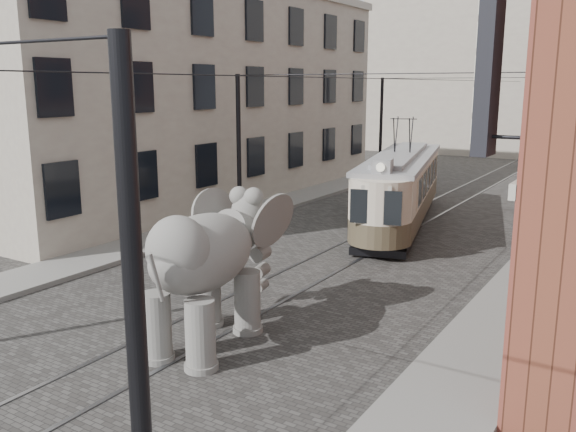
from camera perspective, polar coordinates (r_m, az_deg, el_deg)
The scene contains 9 objects.
ground at distance 17.01m, azimuth -1.33°, elevation -6.95°, with size 120.00×120.00×0.00m, color #413E3C.
tram_rails at distance 17.01m, azimuth -1.33°, elevation -6.92°, with size 1.54×80.00×0.02m, color slate, non-canonical shape.
sidewalk_right at distance 14.77m, azimuth 18.84°, elevation -10.37°, with size 2.00×60.00×0.15m, color slate.
sidewalk_left at distance 21.12m, azimuth -16.26°, elevation -3.41°, with size 2.00×60.00×0.15m, color slate.
stucco_building at distance 30.70m, azimuth -8.41°, elevation 11.00°, with size 7.00×24.00×10.00m, color gray.
distant_block at distance 54.15m, azimuth 23.23°, elevation 12.76°, with size 28.00×10.00×14.00m, color gray.
catenary at distance 20.68m, azimuth 5.83°, elevation 4.97°, with size 11.00×30.20×6.00m, color black, non-canonical shape.
tram at distance 24.83m, azimuth 10.61°, elevation 4.08°, with size 2.24×10.87×4.32m, color beige, non-canonical shape.
elephant at distance 13.16m, azimuth -7.95°, elevation -5.46°, with size 2.91×5.29×3.24m, color slate, non-canonical shape.
Camera 1 is at (8.86, -13.41, 5.59)m, focal length 37.86 mm.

